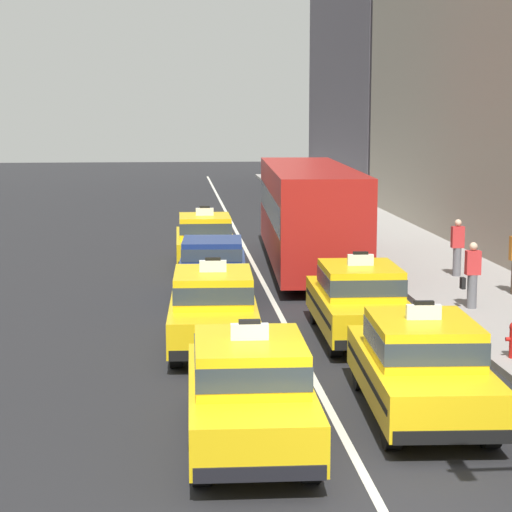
{
  "coord_description": "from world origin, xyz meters",
  "views": [
    {
      "loc": [
        -2.58,
        -11.79,
        5.01
      ],
      "look_at": [
        -0.5,
        12.25,
        1.3
      ],
      "focal_mm": 67.29,
      "sensor_mm": 36.0,
      "label": 1
    }
  ],
  "objects_px": {
    "taxi_left_second": "(213,308)",
    "bus_right_third": "(308,211)",
    "taxi_left_nearest": "(249,389)",
    "taxi_right_nearest": "(421,365)",
    "sedan_left_third": "(212,266)",
    "pedestrian_mid_block": "(472,275)",
    "taxi_right_second": "(359,300)",
    "pedestrian_far_corner": "(457,247)",
    "taxi_left_fourth": "(205,239)"
  },
  "relations": [
    {
      "from": "taxi_left_second",
      "to": "pedestrian_far_corner",
      "type": "bearing_deg",
      "value": 44.78
    },
    {
      "from": "taxi_left_nearest",
      "to": "taxi_left_fourth",
      "type": "bearing_deg",
      "value": 90.35
    },
    {
      "from": "taxi_left_fourth",
      "to": "taxi_right_nearest",
      "type": "bearing_deg",
      "value": -79.01
    },
    {
      "from": "taxi_right_nearest",
      "to": "taxi_right_second",
      "type": "relative_size",
      "value": 1.01
    },
    {
      "from": "taxi_left_fourth",
      "to": "taxi_right_second",
      "type": "bearing_deg",
      "value": -73.28
    },
    {
      "from": "taxi_right_nearest",
      "to": "pedestrian_mid_block",
      "type": "bearing_deg",
      "value": 66.89
    },
    {
      "from": "taxi_left_fourth",
      "to": "taxi_right_nearest",
      "type": "xyz_separation_m",
      "value": [
        3.01,
        -15.48,
        0.0
      ]
    },
    {
      "from": "taxi_right_second",
      "to": "taxi_left_nearest",
      "type": "bearing_deg",
      "value": -114.2
    },
    {
      "from": "taxi_left_fourth",
      "to": "bus_right_third",
      "type": "bearing_deg",
      "value": -7.52
    },
    {
      "from": "taxi_left_fourth",
      "to": "pedestrian_far_corner",
      "type": "distance_m",
      "value": 7.97
    },
    {
      "from": "sedan_left_third",
      "to": "bus_right_third",
      "type": "distance_m",
      "value": 5.75
    },
    {
      "from": "taxi_left_nearest",
      "to": "taxi_left_second",
      "type": "height_order",
      "value": "same"
    },
    {
      "from": "taxi_right_nearest",
      "to": "taxi_left_second",
      "type": "bearing_deg",
      "value": 123.39
    },
    {
      "from": "sedan_left_third",
      "to": "bus_right_third",
      "type": "xyz_separation_m",
      "value": [
        3.25,
        4.65,
        0.97
      ]
    },
    {
      "from": "taxi_left_nearest",
      "to": "taxi_right_second",
      "type": "xyz_separation_m",
      "value": [
        2.93,
        6.52,
        0.0
      ]
    },
    {
      "from": "sedan_left_third",
      "to": "taxi_left_fourth",
      "type": "relative_size",
      "value": 0.96
    },
    {
      "from": "taxi_right_nearest",
      "to": "pedestrian_far_corner",
      "type": "height_order",
      "value": "taxi_right_nearest"
    },
    {
      "from": "taxi_right_nearest",
      "to": "pedestrian_far_corner",
      "type": "xyz_separation_m",
      "value": [
        4.29,
        12.26,
        0.12
      ]
    },
    {
      "from": "taxi_left_fourth",
      "to": "bus_right_third",
      "type": "relative_size",
      "value": 0.4
    },
    {
      "from": "taxi_right_nearest",
      "to": "pedestrian_mid_block",
      "type": "xyz_separation_m",
      "value": [
        3.29,
        7.71,
        0.09
      ]
    },
    {
      "from": "taxi_right_second",
      "to": "pedestrian_mid_block",
      "type": "relative_size",
      "value": 2.8
    },
    {
      "from": "pedestrian_mid_block",
      "to": "taxi_left_nearest",
      "type": "bearing_deg",
      "value": -125.02
    },
    {
      "from": "taxi_right_second",
      "to": "pedestrian_mid_block",
      "type": "distance_m",
      "value": 4.0
    },
    {
      "from": "taxi_left_nearest",
      "to": "pedestrian_far_corner",
      "type": "bearing_deg",
      "value": 61.77
    },
    {
      "from": "taxi_right_nearest",
      "to": "pedestrian_far_corner",
      "type": "distance_m",
      "value": 12.99
    },
    {
      "from": "taxi_left_second",
      "to": "pedestrian_far_corner",
      "type": "xyz_separation_m",
      "value": [
        7.47,
        7.42,
        0.12
      ]
    },
    {
      "from": "taxi_left_fourth",
      "to": "pedestrian_far_corner",
      "type": "xyz_separation_m",
      "value": [
        7.29,
        -3.23,
        0.12
      ]
    },
    {
      "from": "taxi_left_fourth",
      "to": "pedestrian_mid_block",
      "type": "height_order",
      "value": "taxi_left_fourth"
    },
    {
      "from": "sedan_left_third",
      "to": "taxi_right_second",
      "type": "xyz_separation_m",
      "value": [
        3.0,
        -5.01,
        0.03
      ]
    },
    {
      "from": "taxi_left_fourth",
      "to": "taxi_right_nearest",
      "type": "relative_size",
      "value": 0.99
    },
    {
      "from": "taxi_left_fourth",
      "to": "taxi_right_nearest",
      "type": "height_order",
      "value": "same"
    },
    {
      "from": "taxi_left_second",
      "to": "pedestrian_far_corner",
      "type": "relative_size",
      "value": 2.76
    },
    {
      "from": "taxi_left_nearest",
      "to": "pedestrian_far_corner",
      "type": "xyz_separation_m",
      "value": [
        7.19,
        13.39,
        0.12
      ]
    },
    {
      "from": "taxi_left_second",
      "to": "taxi_left_fourth",
      "type": "relative_size",
      "value": 1.01
    },
    {
      "from": "taxi_left_nearest",
      "to": "taxi_left_second",
      "type": "bearing_deg",
      "value": 92.73
    },
    {
      "from": "taxi_right_nearest",
      "to": "taxi_left_nearest",
      "type": "bearing_deg",
      "value": -158.72
    },
    {
      "from": "sedan_left_third",
      "to": "pedestrian_mid_block",
      "type": "bearing_deg",
      "value": -23.29
    },
    {
      "from": "taxi_right_nearest",
      "to": "taxi_right_second",
      "type": "xyz_separation_m",
      "value": [
        0.03,
        5.39,
        0.0
      ]
    },
    {
      "from": "pedestrian_far_corner",
      "to": "taxi_left_second",
      "type": "bearing_deg",
      "value": -135.22
    },
    {
      "from": "taxi_left_nearest",
      "to": "bus_right_third",
      "type": "height_order",
      "value": "bus_right_third"
    },
    {
      "from": "sedan_left_third",
      "to": "taxi_left_fourth",
      "type": "bearing_deg",
      "value": 90.35
    },
    {
      "from": "taxi_right_second",
      "to": "sedan_left_third",
      "type": "bearing_deg",
      "value": 120.91
    },
    {
      "from": "taxi_left_nearest",
      "to": "taxi_right_second",
      "type": "height_order",
      "value": "same"
    },
    {
      "from": "taxi_left_second",
      "to": "taxi_right_nearest",
      "type": "relative_size",
      "value": 1.0
    },
    {
      "from": "sedan_left_third",
      "to": "taxi_left_fourth",
      "type": "height_order",
      "value": "taxi_left_fourth"
    },
    {
      "from": "taxi_left_nearest",
      "to": "taxi_right_second",
      "type": "distance_m",
      "value": 7.15
    },
    {
      "from": "taxi_left_second",
      "to": "bus_right_third",
      "type": "relative_size",
      "value": 0.41
    },
    {
      "from": "sedan_left_third",
      "to": "pedestrian_far_corner",
      "type": "xyz_separation_m",
      "value": [
        7.26,
        1.86,
        0.15
      ]
    },
    {
      "from": "taxi_left_second",
      "to": "taxi_right_nearest",
      "type": "bearing_deg",
      "value": -56.61
    },
    {
      "from": "taxi_right_second",
      "to": "bus_right_third",
      "type": "relative_size",
      "value": 0.41
    }
  ]
}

